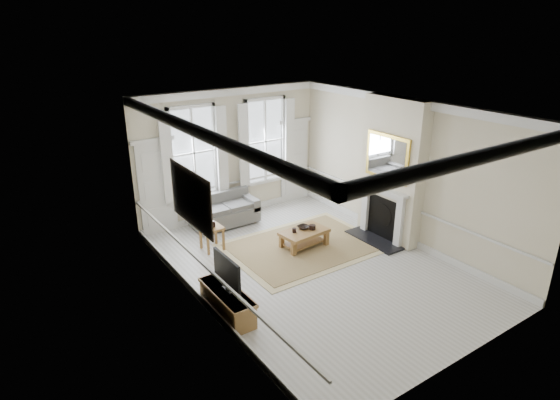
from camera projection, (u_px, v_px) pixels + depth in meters
floor at (313, 267)px, 10.05m from camera, size 7.20×7.20×0.00m
ceiling at (318, 109)px, 8.83m from camera, size 7.20×7.20×0.00m
back_wall at (230, 154)px, 12.22m from camera, size 5.20×0.00×5.20m
left_wall at (197, 222)px, 8.08m from camera, size 0.00×7.20×7.20m
right_wall at (404, 171)px, 10.81m from camera, size 0.00×7.20×7.20m
window_left at (193, 153)px, 11.56m from camera, size 1.26×0.20×2.20m
window_right at (265, 141)px, 12.66m from camera, size 1.26×0.20×2.20m
door_left at (157, 189)px, 11.31m from camera, size 0.90×0.08×2.30m
door_right at (294, 162)px, 13.46m from camera, size 0.90×0.08×2.30m
painting at (191, 198)px, 8.21m from camera, size 0.05×1.66×1.06m
chimney_breast at (392, 170)px, 10.87m from camera, size 0.35×1.70×3.38m
hearth at (374, 240)px, 11.25m from camera, size 0.55×1.50×0.05m
fireplace at (382, 211)px, 11.10m from camera, size 0.21×1.45×1.33m
mirror at (387, 157)px, 10.63m from camera, size 0.06×1.26×1.06m
sofa at (224, 212)px, 12.06m from camera, size 1.69×0.82×0.82m
side_table at (212, 231)px, 10.68m from camera, size 0.48×0.48×0.57m
rug at (304, 246)px, 10.97m from camera, size 3.50×2.60×0.02m
coffee_table at (304, 234)px, 10.85m from camera, size 1.15×0.74×0.41m
ceramic_pot_a at (294, 230)px, 10.71m from camera, size 0.10×0.10×0.10m
ceramic_pot_b at (312, 227)px, 10.87m from camera, size 0.15×0.15×0.11m
bowl at (303, 227)px, 10.91m from camera, size 0.32×0.32×0.07m
tv_stand at (227, 303)px, 8.37m from camera, size 0.43×1.35×0.48m
tv at (227, 271)px, 8.15m from camera, size 0.08×0.90×0.68m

